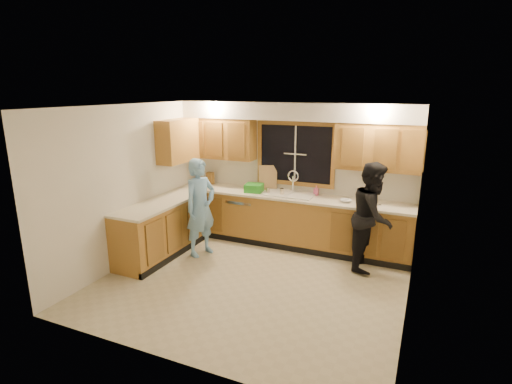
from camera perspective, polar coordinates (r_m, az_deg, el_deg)
floor at (r=5.93m, az=-0.64°, el=-12.75°), size 4.20×4.20×0.00m
ceiling at (r=5.28m, az=-0.71°, el=12.14°), size 4.20×4.20×0.00m
wall_back at (r=7.20m, az=5.60°, el=2.69°), size 4.20×0.00×4.20m
wall_left at (r=6.60m, az=-17.52°, el=0.98°), size 0.00×3.80×3.80m
wall_right at (r=5.02m, az=21.76°, el=-3.58°), size 0.00×3.80×3.80m
base_cabinets_back at (r=7.14m, az=4.68°, el=-4.14°), size 4.20×0.60×0.88m
base_cabinets_left at (r=6.90m, az=-13.21°, el=-5.16°), size 0.60×1.90×0.88m
countertop_back at (r=6.99m, az=4.71°, el=-0.60°), size 4.20×0.63×0.04m
countertop_left at (r=6.75m, az=-13.34°, el=-1.50°), size 0.63×1.90×0.04m
upper_cabinets_left at (r=7.52m, az=-5.15°, el=7.65°), size 1.35×0.33×0.75m
upper_cabinets_right at (r=6.64m, az=17.08°, el=6.15°), size 1.35×0.33×0.75m
upper_cabinets_return at (r=7.27m, az=-11.07°, el=7.20°), size 0.33×0.90×0.75m
soffit at (r=6.89m, az=5.36°, el=11.40°), size 4.20×0.35×0.30m
window_frame at (r=7.13m, az=5.64°, el=5.43°), size 1.44×0.03×1.14m
sink at (r=7.02m, az=4.76°, el=-0.84°), size 0.86×0.52×0.57m
dishwasher at (r=7.44m, az=-1.56°, el=-3.55°), size 0.60×0.56×0.82m
stove at (r=6.48m, az=-16.24°, el=-6.58°), size 0.58×0.75×0.90m
man at (r=6.66m, az=-7.94°, el=-2.21°), size 0.56×0.69×1.64m
woman at (r=6.34m, az=16.32°, el=-3.35°), size 0.68×0.85×1.68m
knife_block at (r=7.80m, az=-6.55°, el=1.98°), size 0.13×0.11×0.23m
cutting_board at (r=7.31m, az=1.71°, el=2.09°), size 0.35×0.23×0.44m
dish_crate at (r=7.17m, az=-0.29°, el=0.59°), size 0.35×0.33×0.14m
soap_bottle at (r=7.02m, az=8.60°, el=0.23°), size 0.08×0.08×0.17m
bowl at (r=6.68m, az=12.70°, el=-1.25°), size 0.23×0.23×0.05m
can_left at (r=7.04m, az=1.73°, el=0.20°), size 0.08×0.08×0.11m
can_right at (r=6.94m, az=3.71°, el=0.01°), size 0.08×0.08×0.13m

